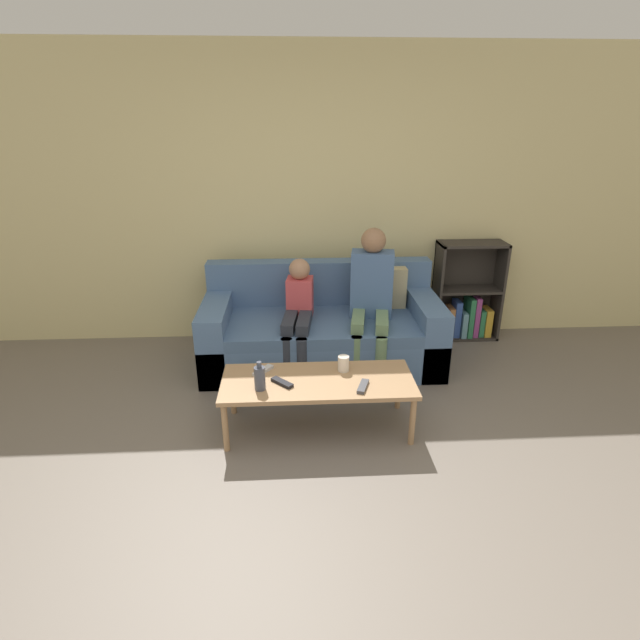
% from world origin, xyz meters
% --- Properties ---
extents(ground_plane, '(22.00, 22.00, 0.00)m').
position_xyz_m(ground_plane, '(0.00, 0.00, 0.00)').
color(ground_plane, '#70665B').
extents(wall_back, '(12.00, 0.06, 2.60)m').
position_xyz_m(wall_back, '(0.00, 2.61, 1.30)').
color(wall_back, beige).
rests_on(wall_back, ground_plane).
extents(couch, '(1.99, 0.92, 0.82)m').
position_xyz_m(couch, '(0.10, 2.00, 0.28)').
color(couch, '#4C6B93').
rests_on(couch, ground_plane).
extents(bookshelf, '(0.62, 0.28, 0.94)m').
position_xyz_m(bookshelf, '(1.51, 2.45, 0.35)').
color(bookshelf, '#332D28').
rests_on(bookshelf, ground_plane).
extents(coffee_table, '(1.29, 0.52, 0.38)m').
position_xyz_m(coffee_table, '(0.01, 0.96, 0.34)').
color(coffee_table, '#A87F56').
rests_on(coffee_table, ground_plane).
extents(person_adult, '(0.42, 0.68, 1.17)m').
position_xyz_m(person_adult, '(0.51, 1.91, 0.67)').
color(person_adult, '#66845B').
rests_on(person_adult, ground_plane).
extents(person_child, '(0.29, 0.65, 0.92)m').
position_xyz_m(person_child, '(-0.10, 1.86, 0.53)').
color(person_child, '#282D38').
rests_on(person_child, ground_plane).
extents(cup_near, '(0.08, 0.08, 0.11)m').
position_xyz_m(cup_near, '(0.19, 1.08, 0.43)').
color(cup_near, silver).
rests_on(cup_near, coffee_table).
extents(tv_remote_0, '(0.14, 0.16, 0.02)m').
position_xyz_m(tv_remote_0, '(-0.36, 1.09, 0.39)').
color(tv_remote_0, '#B7B7BC').
rests_on(tv_remote_0, coffee_table).
extents(tv_remote_1, '(0.15, 0.16, 0.02)m').
position_xyz_m(tv_remote_1, '(-0.23, 0.92, 0.39)').
color(tv_remote_1, black).
rests_on(tv_remote_1, coffee_table).
extents(tv_remote_2, '(0.10, 0.18, 0.02)m').
position_xyz_m(tv_remote_2, '(0.30, 0.84, 0.39)').
color(tv_remote_2, '#47474C').
rests_on(tv_remote_2, coffee_table).
extents(bottle, '(0.07, 0.07, 0.20)m').
position_xyz_m(bottle, '(-0.37, 0.86, 0.46)').
color(bottle, '#424756').
rests_on(bottle, coffee_table).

